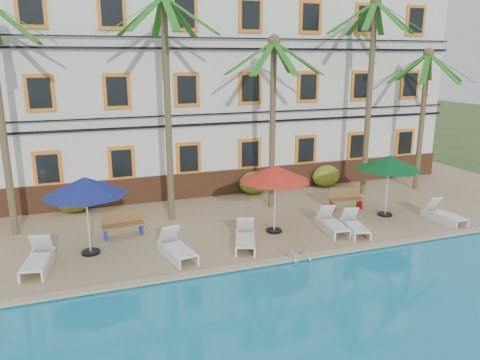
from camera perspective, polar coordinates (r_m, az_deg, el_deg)
name	(u,v)px	position (r m, az deg, el deg)	size (l,w,h in m)	color
ground	(281,256)	(16.38, 5.04, -9.17)	(100.00, 100.00, 0.00)	#384C23
pool_deck	(234,209)	(20.67, -0.78, -3.61)	(30.00, 12.00, 0.25)	tan
pool_coping	(293,258)	(15.53, 6.48, -9.47)	(30.00, 0.35, 0.06)	tan
hotel_building	(201,83)	(24.42, -4.74, 11.72)	(25.40, 6.44, 10.22)	silver
palm_b	(167,79)	(18.21, -8.94, 12.03)	(4.25, 4.25, 8.78)	brown
palm_c	(273,99)	(19.81, 4.04, 9.86)	(4.25, 4.25, 7.28)	brown
palm_d	(371,73)	(22.46, 15.67, 12.47)	(4.25, 4.25, 9.01)	brown
palm_e	(424,99)	(24.38, 21.52, 9.16)	(4.25, 4.25, 6.82)	brown
shrub_left	(74,200)	(20.97, -19.56, -2.28)	(1.50, 0.90, 1.10)	#28621C
shrub_mid	(254,183)	(22.45, 1.76, -0.33)	(1.50, 0.90, 1.10)	#28621C
shrub_right	(326,176)	(24.13, 10.45, 0.49)	(1.50, 0.90, 1.10)	#28621C
umbrella_blue	(85,187)	(15.91, -18.36, -0.76)	(2.73, 2.73, 2.72)	black
umbrella_red	(275,174)	(17.13, 4.31, 0.78)	(2.65, 2.65, 2.64)	black
umbrella_green	(389,163)	(19.87, 17.72, 2.00)	(2.62, 2.62, 2.62)	black
lounger_a	(38,259)	(15.98, -23.41, -8.87)	(1.02, 2.06, 0.93)	silver
lounger_b	(176,248)	(15.68, -7.76, -8.20)	(1.04, 2.04, 0.92)	silver
lounger_c	(245,238)	(16.35, 0.65, -7.11)	(1.30, 2.01, 0.89)	silver
lounger_d	(332,224)	(18.07, 11.14, -5.24)	(0.88, 1.94, 0.89)	silver
lounger_e	(354,225)	(18.11, 13.76, -5.40)	(1.04, 1.88, 0.84)	silver
lounger_f	(443,214)	(20.46, 23.53, -3.86)	(0.78, 1.89, 0.87)	silver
bench_left	(123,224)	(17.73, -14.10, -5.19)	(1.54, 0.62, 0.93)	olive
bench_right	(346,198)	(20.73, 12.76, -2.21)	(1.53, 0.60, 0.93)	olive
pool_ladder	(298,260)	(15.52, 7.12, -9.63)	(0.54, 0.74, 0.74)	silver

